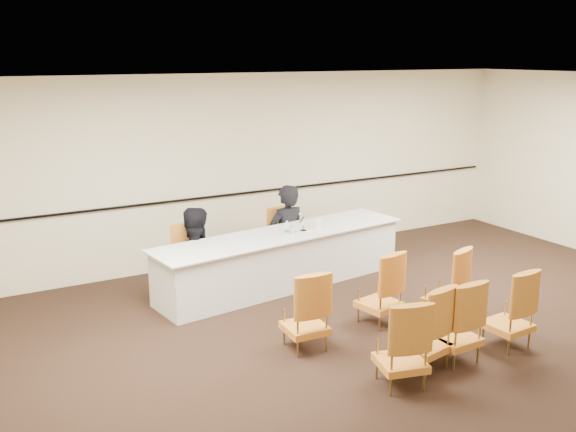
{
  "coord_description": "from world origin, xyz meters",
  "views": [
    {
      "loc": [
        -4.55,
        -5.23,
        3.29
      ],
      "look_at": [
        -0.16,
        2.6,
        1.01
      ],
      "focal_mm": 40.0,
      "sensor_mm": 36.0,
      "label": 1
    }
  ],
  "objects_px": {
    "aud_chair_front_left": "(305,309)",
    "aud_chair_back_right": "(509,307)",
    "panel_table": "(282,259)",
    "panelist_main": "(287,241)",
    "panelist_main_chair": "(287,239)",
    "aud_chair_back_mid": "(425,326)",
    "coffee_cup": "(318,224)",
    "aud_chair_back_left": "(401,342)",
    "water_bottle": "(287,228)",
    "aud_chair_extra": "(456,320)",
    "panelist_second": "(194,269)",
    "aud_chair_front_right": "(446,283)",
    "microphone": "(303,223)",
    "aud_chair_front_mid": "(380,287)",
    "panelist_second_chair": "(193,259)",
    "drinking_glass": "(292,230)"
  },
  "relations": [
    {
      "from": "panelist_main_chair",
      "to": "water_bottle",
      "type": "bearing_deg",
      "value": -126.1
    },
    {
      "from": "panel_table",
      "to": "aud_chair_extra",
      "type": "xyz_separation_m",
      "value": [
        0.52,
        -2.99,
        0.08
      ]
    },
    {
      "from": "coffee_cup",
      "to": "aud_chair_front_left",
      "type": "bearing_deg",
      "value": -125.48
    },
    {
      "from": "panelist_main",
      "to": "aud_chair_front_left",
      "type": "xyz_separation_m",
      "value": [
        -1.2,
        -2.57,
        0.03
      ]
    },
    {
      "from": "panelist_main_chair",
      "to": "aud_chair_back_right",
      "type": "height_order",
      "value": "same"
    },
    {
      "from": "coffee_cup",
      "to": "aud_chair_back_left",
      "type": "bearing_deg",
      "value": -107.01
    },
    {
      "from": "aud_chair_back_right",
      "to": "aud_chair_back_mid",
      "type": "bearing_deg",
      "value": 173.5
    },
    {
      "from": "drinking_glass",
      "to": "microphone",
      "type": "bearing_deg",
      "value": 9.31
    },
    {
      "from": "panel_table",
      "to": "water_bottle",
      "type": "relative_size",
      "value": 19.41
    },
    {
      "from": "aud_chair_back_right",
      "to": "aud_chair_extra",
      "type": "bearing_deg",
      "value": 174.11
    },
    {
      "from": "aud_chair_back_right",
      "to": "panelist_main_chair",
      "type": "bearing_deg",
      "value": 99.78
    },
    {
      "from": "microphone",
      "to": "drinking_glass",
      "type": "bearing_deg",
      "value": -157.93
    },
    {
      "from": "panel_table",
      "to": "panelist_main",
      "type": "xyz_separation_m",
      "value": [
        0.43,
        0.64,
        0.05
      ]
    },
    {
      "from": "aud_chair_back_left",
      "to": "aud_chair_extra",
      "type": "distance_m",
      "value": 0.89
    },
    {
      "from": "panelist_second",
      "to": "coffee_cup",
      "type": "bearing_deg",
      "value": 176.87
    },
    {
      "from": "microphone",
      "to": "coffee_cup",
      "type": "height_order",
      "value": "microphone"
    },
    {
      "from": "panelist_main",
      "to": "coffee_cup",
      "type": "distance_m",
      "value": 0.79
    },
    {
      "from": "drinking_glass",
      "to": "aud_chair_back_mid",
      "type": "bearing_deg",
      "value": -90.32
    },
    {
      "from": "water_bottle",
      "to": "aud_chair_back_mid",
      "type": "xyz_separation_m",
      "value": [
        0.08,
        -2.87,
        -0.41
      ]
    },
    {
      "from": "aud_chair_extra",
      "to": "drinking_glass",
      "type": "bearing_deg",
      "value": 96.15
    },
    {
      "from": "panelist_second",
      "to": "coffee_cup",
      "type": "distance_m",
      "value": 1.93
    },
    {
      "from": "aud_chair_back_left",
      "to": "aud_chair_back_mid",
      "type": "distance_m",
      "value": 0.5
    },
    {
      "from": "microphone",
      "to": "aud_chair_front_left",
      "type": "relative_size",
      "value": 0.26
    },
    {
      "from": "aud_chair_front_right",
      "to": "aud_chair_back_left",
      "type": "height_order",
      "value": "same"
    },
    {
      "from": "microphone",
      "to": "coffee_cup",
      "type": "relative_size",
      "value": 1.82
    },
    {
      "from": "panelist_second",
      "to": "aud_chair_front_left",
      "type": "height_order",
      "value": "panelist_second"
    },
    {
      "from": "aud_chair_extra",
      "to": "aud_chair_front_right",
      "type": "bearing_deg",
      "value": 50.81
    },
    {
      "from": "microphone",
      "to": "aud_chair_front_left",
      "type": "distance_m",
      "value": 2.23
    },
    {
      "from": "panelist_main_chair",
      "to": "aud_chair_back_left",
      "type": "relative_size",
      "value": 1.0
    },
    {
      "from": "panelist_main_chair",
      "to": "aud_chair_front_mid",
      "type": "xyz_separation_m",
      "value": [
        -0.03,
        -2.42,
        0.0
      ]
    },
    {
      "from": "panelist_main_chair",
      "to": "coffee_cup",
      "type": "xyz_separation_m",
      "value": [
        0.17,
        -0.65,
        0.38
      ]
    },
    {
      "from": "panelist_main_chair",
      "to": "aud_chair_back_mid",
      "type": "height_order",
      "value": "same"
    },
    {
      "from": "coffee_cup",
      "to": "panelist_main",
      "type": "bearing_deg",
      "value": 104.66
    },
    {
      "from": "aud_chair_front_left",
      "to": "aud_chair_back_right",
      "type": "distance_m",
      "value": 2.33
    },
    {
      "from": "panel_table",
      "to": "microphone",
      "type": "xyz_separation_m",
      "value": [
        0.32,
        -0.04,
        0.52
      ]
    },
    {
      "from": "coffee_cup",
      "to": "aud_chair_extra",
      "type": "height_order",
      "value": "aud_chair_extra"
    },
    {
      "from": "panelist_second_chair",
      "to": "coffee_cup",
      "type": "xyz_separation_m",
      "value": [
        1.8,
        -0.45,
        0.38
      ]
    },
    {
      "from": "aud_chair_front_right",
      "to": "aud_chair_extra",
      "type": "bearing_deg",
      "value": -147.61
    },
    {
      "from": "aud_chair_front_left",
      "to": "aud_chair_back_right",
      "type": "height_order",
      "value": "same"
    },
    {
      "from": "water_bottle",
      "to": "aud_chair_back_mid",
      "type": "distance_m",
      "value": 2.9
    },
    {
      "from": "panelist_second",
      "to": "aud_chair_back_left",
      "type": "distance_m",
      "value": 3.67
    },
    {
      "from": "aud_chair_front_mid",
      "to": "panelist_main",
      "type": "bearing_deg",
      "value": 78.72
    },
    {
      "from": "microphone",
      "to": "aud_chair_front_right",
      "type": "relative_size",
      "value": 0.26
    },
    {
      "from": "water_bottle",
      "to": "aud_chair_extra",
      "type": "xyz_separation_m",
      "value": [
        0.5,
        -2.9,
        -0.41
      ]
    },
    {
      "from": "water_bottle",
      "to": "aud_chair_back_left",
      "type": "bearing_deg",
      "value": -97.15
    },
    {
      "from": "panelist_second_chair",
      "to": "aud_chair_front_mid",
      "type": "height_order",
      "value": "same"
    },
    {
      "from": "panelist_second_chair",
      "to": "aud_chair_back_right",
      "type": "height_order",
      "value": "same"
    },
    {
      "from": "panelist_main",
      "to": "aud_chair_front_right",
      "type": "bearing_deg",
      "value": 101.2
    },
    {
      "from": "panelist_second_chair",
      "to": "water_bottle",
      "type": "height_order",
      "value": "water_bottle"
    },
    {
      "from": "coffee_cup",
      "to": "aud_chair_front_mid",
      "type": "xyz_separation_m",
      "value": [
        -0.2,
        -1.76,
        -0.38
      ]
    }
  ]
}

